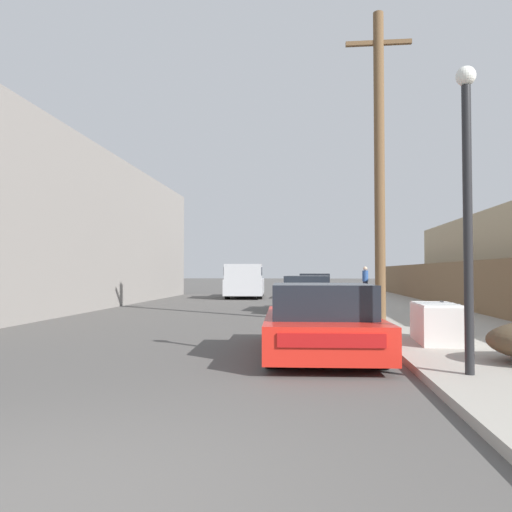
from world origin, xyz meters
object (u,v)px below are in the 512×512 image
Objects in this scene: discarded_fridge at (437,323)px; parked_sports_car_red at (320,322)px; street_lamp at (467,191)px; pedestrian at (365,280)px; pickup_truck at (245,281)px; car_parked_far at (314,287)px; car_parked_mid at (308,294)px; utility_pole at (379,161)px.

parked_sports_car_red is (-2.22, -0.94, 0.08)m from discarded_fridge.
discarded_fridge is 0.39× the size of street_lamp.
discarded_fridge is at bearing -92.92° from pedestrian.
parked_sports_car_red is at bearing 97.11° from pickup_truck.
pedestrian is at bearing 33.35° from car_parked_far.
car_parked_mid is 6.52m from utility_pole.
street_lamp is (-0.35, -3.01, 2.03)m from discarded_fridge.
discarded_fridge is 0.36× the size of car_parked_mid.
utility_pole is 15.97m from pedestrian.
pedestrian is (1.43, 15.51, -3.55)m from utility_pole.
parked_sports_car_red reaches higher than discarded_fridge.
pickup_truck reaches higher than car_parked_mid.
discarded_fridge is at bearing -72.64° from car_parked_mid.
car_parked_far is at bearing 89.78° from car_parked_mid.
parked_sports_car_red is 0.98× the size of car_parked_far.
discarded_fridge is 2.41m from parked_sports_car_red.
street_lamp is at bearing -85.49° from car_parked_far.
car_parked_mid is at bearing -107.62° from pedestrian.
discarded_fridge is at bearing -84.00° from utility_pole.
utility_pole is (1.79, 5.06, 3.94)m from parked_sports_car_red.
car_parked_mid is at bearing 107.69° from discarded_fridge.
street_lamp is (5.50, -21.06, 1.58)m from pickup_truck.
car_parked_mid reaches higher than parked_sports_car_red.
pickup_truck is (-3.63, 19.00, 0.36)m from parked_sports_car_red.
car_parked_mid is (-2.39, 8.96, 0.13)m from discarded_fridge.
parked_sports_car_red is 18.61m from car_parked_far.
utility_pole is 7.40m from street_lamp.
utility_pole is 5.16× the size of pedestrian.
parked_sports_car_red is 0.74× the size of pickup_truck.
utility_pole is (5.42, -13.94, 3.58)m from pickup_truck.
street_lamp reaches higher than pedestrian.
car_parked_far is at bearing 94.51° from street_lamp.
utility_pole is 2.10× the size of street_lamp.
car_parked_mid is 2.63× the size of pedestrian.
street_lamp is (1.63, -20.67, 1.87)m from car_parked_far.
pedestrian reaches higher than discarded_fridge.
car_parked_far is (-1.98, 17.66, 0.15)m from discarded_fridge.
car_parked_far is 3.90m from pickup_truck.
street_lamp is at bearing -89.35° from utility_pole.
car_parked_far is at bearing -146.64° from pedestrian.
car_parked_far reaches higher than discarded_fridge.
pickup_truck reaches higher than car_parked_far.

